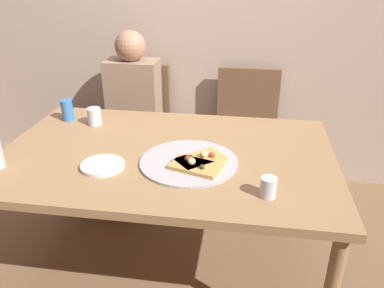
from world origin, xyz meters
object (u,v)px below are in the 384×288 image
at_px(chair_right, 246,126).
at_px(guest_in_sweater, 131,110).
at_px(dining_table, 167,164).
at_px(chair_left, 138,119).
at_px(pizza_slice_extra, 195,166).
at_px(pizza_slice_last, 201,159).
at_px(pizza_tray, 189,162).
at_px(tumbler_far, 268,187).
at_px(soda_can, 67,110).
at_px(plate_stack, 103,166).
at_px(tumbler_near, 94,116).

xyz_separation_m(chair_right, guest_in_sweater, (-0.80, -0.15, 0.13)).
bearing_deg(guest_in_sweater, chair_right, -169.27).
distance_m(dining_table, chair_left, 1.02).
bearing_deg(pizza_slice_extra, pizza_slice_last, 76.27).
distance_m(pizza_tray, chair_left, 1.18).
relative_size(pizza_tray, tumbler_far, 5.41).
height_order(pizza_tray, soda_can, soda_can).
distance_m(chair_right, guest_in_sweater, 0.82).
bearing_deg(pizza_tray, plate_stack, -165.48).
bearing_deg(soda_can, guest_in_sweater, 62.52).
relative_size(pizza_slice_last, soda_can, 2.05).
height_order(tumbler_near, soda_can, soda_can).
bearing_deg(pizza_slice_last, chair_right, 78.97).
bearing_deg(chair_right, tumbler_near, 36.91).
relative_size(dining_table, chair_left, 1.81).
bearing_deg(pizza_slice_extra, pizza_tray, 121.78).
distance_m(tumbler_near, chair_right, 1.10).
xyz_separation_m(pizza_slice_extra, plate_stack, (-0.42, -0.04, -0.01)).
bearing_deg(guest_in_sweater, pizza_tray, 122.24).
bearing_deg(pizza_slice_last, guest_in_sweater, 124.86).
relative_size(pizza_slice_extra, guest_in_sweater, 0.21).
bearing_deg(tumbler_near, tumbler_far, -32.24).
xyz_separation_m(pizza_slice_last, plate_stack, (-0.44, -0.10, -0.01)).
distance_m(dining_table, plate_stack, 0.33).
bearing_deg(pizza_slice_extra, dining_table, 135.58).
xyz_separation_m(tumbler_near, plate_stack, (0.22, -0.47, -0.04)).
xyz_separation_m(tumbler_far, chair_right, (-0.10, 1.24, -0.27)).
height_order(tumbler_near, plate_stack, tumbler_near).
bearing_deg(plate_stack, soda_can, 127.87).
height_order(chair_right, guest_in_sweater, guest_in_sweater).
relative_size(pizza_slice_last, chair_left, 0.28).
bearing_deg(tumbler_near, chair_left, 85.13).
height_order(pizza_slice_last, pizza_slice_extra, same).
height_order(soda_can, chair_left, chair_left).
relative_size(dining_table, guest_in_sweater, 1.39).
xyz_separation_m(chair_left, guest_in_sweater, (-0.00, -0.15, 0.13)).
relative_size(tumbler_near, guest_in_sweater, 0.08).
xyz_separation_m(dining_table, pizza_tray, (0.13, -0.10, 0.07)).
xyz_separation_m(dining_table, soda_can, (-0.65, 0.32, 0.13)).
bearing_deg(chair_left, guest_in_sweater, 90.00).
bearing_deg(chair_right, tumbler_far, 94.64).
height_order(dining_table, tumbler_near, tumbler_near).
height_order(dining_table, pizza_tray, pizza_tray).
bearing_deg(plate_stack, dining_table, 37.86).
xyz_separation_m(plate_stack, guest_in_sweater, (-0.17, 0.96, -0.11)).
bearing_deg(chair_right, chair_left, 0.00).
bearing_deg(tumbler_near, guest_in_sweater, 83.64).
distance_m(plate_stack, chair_left, 1.15).
height_order(chair_left, chair_right, same).
bearing_deg(tumbler_far, pizza_slice_extra, 152.64).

